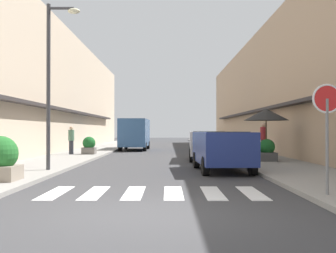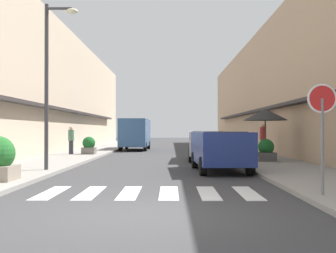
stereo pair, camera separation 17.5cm
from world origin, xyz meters
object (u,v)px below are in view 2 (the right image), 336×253
parked_car_near (220,146)px  pedestrian_walking_far (263,138)px  round_street_sign (322,110)px  planter_far (89,146)px  cafe_umbrella (265,115)px  pedestrian_walking_near (71,140)px  planter_midblock (266,151)px  delivery_van (135,132)px  street_lamp (51,70)px  parked_car_mid (207,142)px

parked_car_near → pedestrian_walking_far: bearing=66.6°
round_street_sign → planter_far: round_street_sign is taller
cafe_umbrella → pedestrian_walking_near: 11.24m
parked_car_near → cafe_umbrella: 5.10m
cafe_umbrella → pedestrian_walking_near: bearing=156.2°
planter_far → pedestrian_walking_near: 1.08m
parked_car_near → planter_midblock: parked_car_near is taller
delivery_van → cafe_umbrella: size_ratio=2.25×
round_street_sign → street_lamp: bearing=143.6°
cafe_umbrella → pedestrian_walking_far: bearing=79.0°
parked_car_mid → planter_far: size_ratio=4.44×
parked_car_near → planter_midblock: size_ratio=4.22×
pedestrian_walking_far → parked_car_mid: bearing=-104.2°
street_lamp → pedestrian_walking_far: size_ratio=3.25×
street_lamp → parked_car_near: bearing=5.1°
planter_far → pedestrian_walking_far: (9.91, -1.27, 0.47)m
parked_car_mid → round_street_sign: size_ratio=1.88×
parked_car_mid → parked_car_near: bearing=-90.0°
delivery_van → street_lamp: street_lamp is taller
parked_car_mid → planter_midblock: parked_car_mid is taller
parked_car_mid → street_lamp: 9.07m
round_street_sign → pedestrian_walking_near: bearing=121.6°
delivery_van → pedestrian_walking_near: size_ratio=3.33×
delivery_van → pedestrian_walking_far: (7.81, -8.47, -0.32)m
street_lamp → planter_midblock: street_lamp is taller
pedestrian_walking_near → parked_car_mid: bearing=68.9°
parked_car_mid → street_lamp: street_lamp is taller
parked_car_mid → pedestrian_walking_near: pedestrian_walking_near is taller
delivery_van → cafe_umbrella: 13.94m
cafe_umbrella → pedestrian_walking_far: 3.73m
round_street_sign → cafe_umbrella: (1.14, 10.27, 0.27)m
parked_car_mid → delivery_van: bearing=113.3°
parked_car_near → round_street_sign: round_street_sign is taller
round_street_sign → planter_midblock: size_ratio=2.41×
planter_midblock → pedestrian_walking_far: pedestrian_walking_far is taller
parked_car_near → street_lamp: (-6.05, -0.54, 2.75)m
parked_car_mid → planter_midblock: 3.30m
street_lamp → pedestrian_walking_near: (-1.54, 9.21, -2.70)m
delivery_van → planter_far: bearing=-106.3°
parked_car_near → parked_car_mid: same height
delivery_van → planter_far: delivery_van is taller
parked_car_near → pedestrian_walking_far: (3.30, 7.64, 0.16)m
parked_car_mid → pedestrian_walking_near: size_ratio=2.78×
delivery_van → planter_far: size_ratio=5.32×
parked_car_mid → planter_midblock: bearing=-40.2°
pedestrian_walking_near → pedestrian_walking_far: size_ratio=0.90×
parked_car_mid → delivery_van: (-4.51, 10.50, 0.48)m
planter_far → pedestrian_walking_near: pedestrian_walking_near is taller
pedestrian_walking_far → planter_far: bearing=-143.1°
planter_far → pedestrian_walking_near: (-0.99, -0.25, 0.37)m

